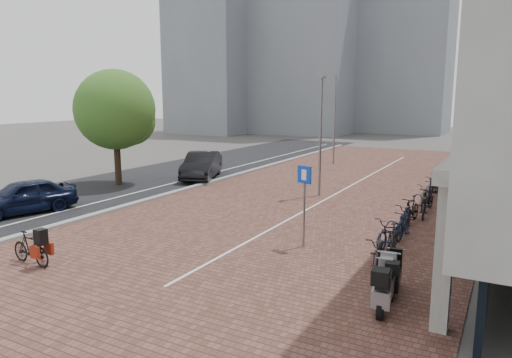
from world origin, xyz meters
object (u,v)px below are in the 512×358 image
object	(u,v)px
scooter_mid	(394,274)
scooter_back	(384,287)
car_dark	(202,165)
scooter_front	(384,284)
hero_bike	(31,248)
parking_sign	(304,192)
car_navy	(23,197)

from	to	relation	value
scooter_mid	scooter_back	distance (m)	1.04
car_dark	scooter_mid	distance (m)	18.15
scooter_front	scooter_mid	bearing A→B (deg)	84.15
hero_bike	scooter_mid	world-z (taller)	hero_bike
scooter_back	parking_sign	bearing A→B (deg)	124.91
car_dark	scooter_front	size ratio (longest dim) A/B	2.75
hero_bike	parking_sign	bearing A→B (deg)	-46.81
scooter_back	scooter_mid	bearing A→B (deg)	79.20
scooter_mid	parking_sign	xyz separation A→B (m)	(-3.43, 2.32, 1.34)
hero_bike	parking_sign	xyz separation A→B (m)	(6.41, 5.38, 1.33)
car_dark	scooter_back	xyz separation A→B (m)	(14.00, -12.58, -0.26)
car_dark	scooter_back	bearing A→B (deg)	-65.10
scooter_front	scooter_mid	distance (m)	0.99
scooter_front	parking_sign	size ratio (longest dim) A/B	0.65
parking_sign	car_navy	bearing A→B (deg)	-152.76
car_navy	hero_bike	xyz separation A→B (m)	(5.79, -3.86, -0.21)
car_navy	parking_sign	xyz separation A→B (m)	(12.20, 1.52, 1.12)
car_dark	scooter_front	distance (m)	18.79
parking_sign	car_dark	bearing A→B (deg)	159.02
hero_bike	parking_sign	size ratio (longest dim) A/B	0.62
car_navy	scooter_back	bearing A→B (deg)	8.74
scooter_back	parking_sign	world-z (taller)	parking_sign
car_navy	scooter_mid	bearing A→B (deg)	12.50
scooter_mid	parking_sign	size ratio (longest dim) A/B	0.56
car_dark	scooter_mid	bearing A→B (deg)	-62.67
scooter_front	parking_sign	bearing A→B (deg)	130.32
scooter_mid	scooter_back	size ratio (longest dim) A/B	0.96
car_dark	hero_bike	size ratio (longest dim) A/B	2.87
scooter_front	scooter_mid	world-z (taller)	scooter_front
hero_bike	car_dark	bearing A→B (deg)	19.05
car_navy	hero_bike	bearing A→B (deg)	-18.29
hero_bike	car_navy	bearing A→B (deg)	59.45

